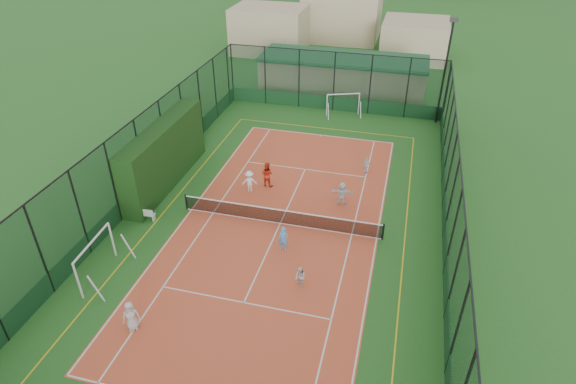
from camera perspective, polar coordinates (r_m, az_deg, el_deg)
name	(u,v)px	position (r m, az deg, el deg)	size (l,w,h in m)	color
ground	(280,223)	(27.60, -0.92, -3.75)	(300.00, 300.00, 0.00)	#295F20
court_slab	(280,223)	(27.60, -0.92, -3.74)	(11.17, 23.97, 0.01)	#CA4E2D
tennis_net	(280,216)	(27.29, -0.93, -2.85)	(11.67, 0.12, 1.06)	black
perimeter_fence	(280,187)	(26.20, -0.96, 0.66)	(18.12, 34.12, 5.00)	#11331F
floodlight_ne	(444,73)	(40.00, 18.05, 13.26)	(0.60, 0.26, 8.25)	black
clubhouse	(343,73)	(46.23, 6.52, 13.78)	(15.20, 7.20, 3.15)	tan
hedge_left	(164,155)	(31.42, -14.46, 4.28)	(1.36, 9.07, 3.97)	black
white_bench	(142,213)	(28.92, -16.89, -2.43)	(1.52, 0.42, 0.86)	white
futsal_goal_near	(96,259)	(25.34, -21.79, -7.40)	(0.94, 3.24, 2.09)	white
futsal_goal_far	(343,104)	(41.01, 6.52, 10.28)	(2.81, 0.81, 1.81)	white
child_near_left	(131,316)	(22.37, -18.12, -13.79)	(0.72, 0.47, 1.48)	silver
child_near_mid	(283,239)	(25.29, -0.56, -5.57)	(0.53, 0.34, 1.44)	#4FA2E0
child_near_right	(300,277)	(23.31, 1.46, -10.04)	(0.55, 0.43, 1.13)	silver
child_far_left	(250,181)	(30.13, -4.58, 1.27)	(0.94, 0.54, 1.45)	white
child_far_right	(366,165)	(32.51, 9.27, 3.13)	(0.67, 0.28, 1.15)	silver
child_far_back	(342,193)	(28.99, 6.41, -0.18)	(1.39, 0.44, 1.50)	silver
coach	(267,174)	(30.63, -2.51, 2.12)	(0.80, 0.62, 1.64)	red
tennis_balls	(257,205)	(29.12, -3.64, -1.55)	(2.40, 1.64, 0.07)	#CCE033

